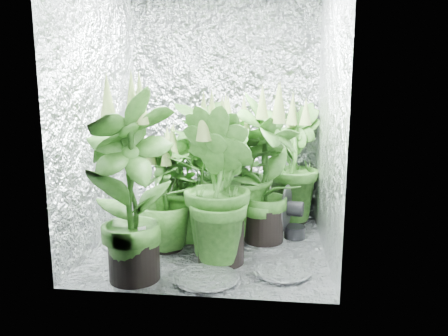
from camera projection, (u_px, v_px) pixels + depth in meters
name	position (u px, v px, depth m)	size (l,w,h in m)	color
ground	(212.00, 244.00, 3.19)	(1.60, 1.60, 0.00)	silver
walls	(211.00, 107.00, 3.00)	(1.62, 1.62, 2.00)	silver
plant_a	(199.00, 179.00, 3.21)	(0.88, 0.88, 0.98)	black
plant_b	(265.00, 170.00, 3.16)	(0.76, 0.76, 1.16)	black
plant_c	(291.00, 164.00, 3.66)	(0.67, 0.67, 1.08)	black
plant_d	(165.00, 198.00, 3.04)	(0.54, 0.54, 0.82)	black
plant_e	(231.00, 170.00, 3.29)	(1.19, 1.19, 1.09)	black
plant_f	(131.00, 188.00, 2.52)	(0.81, 0.81, 1.21)	black
plant_g	(221.00, 187.00, 2.78)	(0.77, 0.77, 1.10)	black
plant_h	(178.00, 185.00, 3.36)	(0.49, 0.49, 0.86)	black
circulation_fan	(291.00, 216.00, 3.31)	(0.19, 0.35, 0.41)	black
plant_label	(142.00, 233.00, 2.53)	(0.05, 0.01, 0.08)	white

